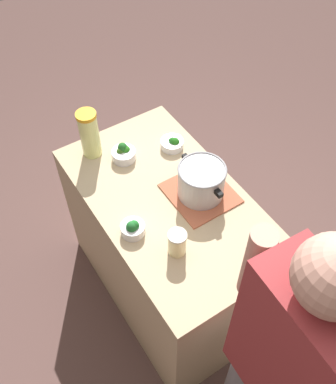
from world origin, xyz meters
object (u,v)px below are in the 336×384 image
object	(u,v)px
mason_jar	(177,243)
lemonade_pitcher	(89,134)
person_cook	(277,372)
cooking_pot	(201,181)
broccoli_bowl_center	(124,153)
broccoli_bowl_front	(133,228)
broccoli_bowl_back	(173,143)

from	to	relation	value
mason_jar	lemonade_pitcher	bearing A→B (deg)	-176.99
lemonade_pitcher	person_cook	bearing A→B (deg)	1.22
cooking_pot	mason_jar	size ratio (longest dim) A/B	2.34
broccoli_bowl_center	person_cook	distance (m)	1.24
lemonade_pitcher	person_cook	distance (m)	1.35
cooking_pot	broccoli_bowl_front	world-z (taller)	cooking_pot
broccoli_bowl_front	person_cook	size ratio (longest dim) A/B	0.06
broccoli_bowl_center	broccoli_bowl_back	distance (m)	0.26
lemonade_pitcher	person_cook	world-z (taller)	person_cook
cooking_pot	mason_jar	xyz separation A→B (m)	(0.20, -0.27, -0.03)
mason_jar	broccoli_bowl_back	distance (m)	0.63
cooking_pot	broccoli_bowl_center	bearing A→B (deg)	-154.71
cooking_pot	broccoli_bowl_center	size ratio (longest dim) A/B	2.42
broccoli_bowl_front	lemonade_pitcher	bearing A→B (deg)	172.33
person_cook	mason_jar	bearing A→B (deg)	179.15
mason_jar	broccoli_bowl_center	distance (m)	0.61
cooking_pot	mason_jar	world-z (taller)	cooking_pot
broccoli_bowl_center	broccoli_bowl_back	size ratio (longest dim) A/B	1.02
person_cook	broccoli_bowl_center	bearing A→B (deg)	175.91
lemonade_pitcher	broccoli_bowl_center	bearing A→B (deg)	44.12
person_cook	lemonade_pitcher	bearing A→B (deg)	-178.78
cooking_pot	broccoli_bowl_front	bearing A→B (deg)	-87.01
mason_jar	broccoli_bowl_center	world-z (taller)	mason_jar
broccoli_bowl_front	broccoli_bowl_center	xyz separation A→B (m)	(-0.42, 0.19, -0.00)
cooking_pot	broccoli_bowl_back	bearing A→B (deg)	169.76
broccoli_bowl_center	person_cook	bearing A→B (deg)	-4.09
cooking_pot	person_cook	xyz separation A→B (m)	(0.83, -0.28, -0.01)
cooking_pot	broccoli_bowl_center	distance (m)	0.45
cooking_pot	person_cook	distance (m)	0.88
cooking_pot	person_cook	bearing A→B (deg)	-18.47
broccoli_bowl_back	person_cook	xyz separation A→B (m)	(1.16, -0.34, 0.06)
mason_jar	broccoli_bowl_back	xyz separation A→B (m)	(-0.54, 0.33, -0.04)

